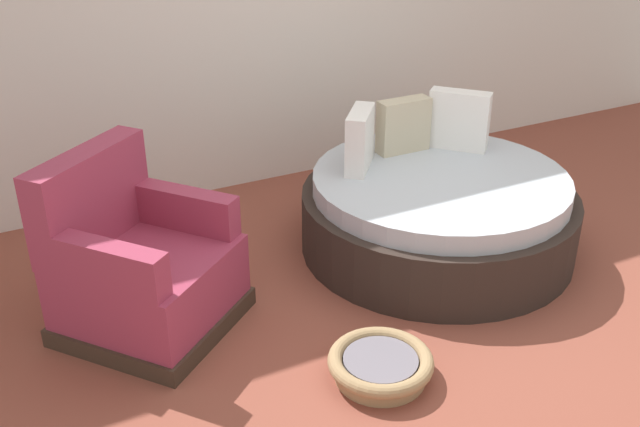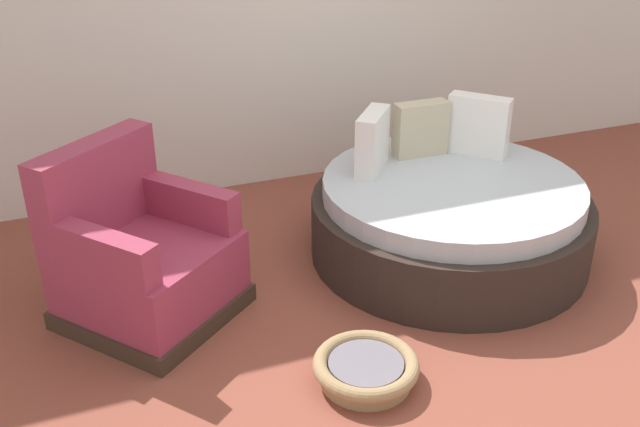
% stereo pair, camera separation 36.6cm
% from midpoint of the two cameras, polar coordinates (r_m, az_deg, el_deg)
% --- Properties ---
extents(ground_plane, '(8.00, 8.00, 0.02)m').
position_cam_midpoint_polar(ground_plane, '(4.03, 6.71, -8.41)').
color(ground_plane, brown).
extents(round_daybed, '(1.69, 1.69, 0.89)m').
position_cam_midpoint_polar(round_daybed, '(4.60, 6.81, 0.24)').
color(round_daybed, '#2D231E').
rests_on(round_daybed, ground_plane).
extents(red_armchair, '(1.12, 1.12, 0.94)m').
position_cam_midpoint_polar(red_armchair, '(3.97, -16.38, -4.20)').
color(red_armchair, '#38281E').
rests_on(red_armchair, ground_plane).
extents(pet_basket, '(0.51, 0.51, 0.13)m').
position_cam_midpoint_polar(pet_basket, '(3.58, 1.74, -11.73)').
color(pet_basket, '#9E7F56').
rests_on(pet_basket, ground_plane).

